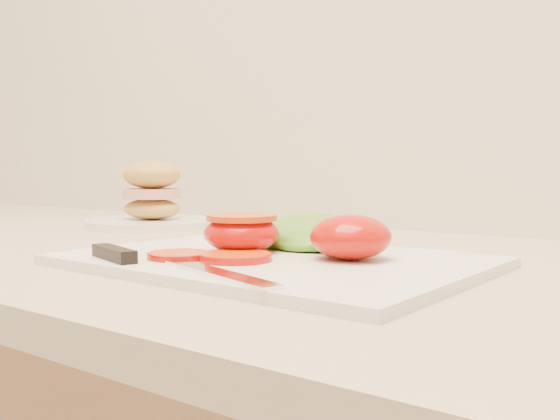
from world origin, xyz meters
The scene contains 8 objects.
cutting_board centered at (-0.34, 1.60, 0.94)m, with size 0.39×0.28×0.01m, color silver.
tomato_half_dome centered at (-0.27, 1.63, 0.96)m, with size 0.08×0.08×0.04m, color red.
tomato_half_cut centered at (-0.38, 1.60, 0.96)m, with size 0.08×0.08×0.04m.
tomato_slice_0 centered at (-0.35, 1.56, 0.94)m, with size 0.07×0.07×0.01m, color #D4480B.
tomato_slice_1 centered at (-0.40, 1.54, 0.94)m, with size 0.06×0.06×0.01m, color #D4480B.
lettuce_leaf_0 centered at (-0.35, 1.69, 0.96)m, with size 0.16×0.11×0.03m, color #549527.
knife centered at (-0.39, 1.49, 0.94)m, with size 0.25×0.07×0.01m.
sandwich_plate centered at (-0.75, 1.81, 0.97)m, with size 0.22×0.22×0.11m.
Camera 1 is at (0.03, 1.12, 1.03)m, focal length 40.00 mm.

